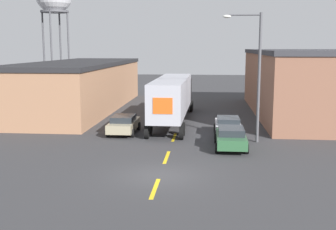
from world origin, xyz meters
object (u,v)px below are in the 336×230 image
Objects in this scene: parked_car_right_mid at (228,126)px; parked_car_right_near at (231,137)px; street_lamp at (255,69)px; parked_car_left_far at (124,124)px; semi_truck at (173,95)px.

parked_car_right_near is at bearing -90.00° from parked_car_right_mid.
street_lamp is at bearing 51.09° from parked_car_right_near.
parked_car_left_far is at bearing 152.70° from parked_car_right_near.
semi_truck is 3.74× the size of parked_car_left_far.
parked_car_right_near is at bearing -27.30° from parked_car_left_far.
parked_car_left_far is at bearing 179.64° from parked_car_right_mid.
street_lamp reaches higher than parked_car_right_near.
parked_car_right_near and parked_car_left_far have the same top height.
parked_car_right_mid is at bearing 129.22° from street_lamp.
parked_car_right_mid is (4.52, -5.48, -1.63)m from semi_truck.
parked_car_right_mid is 1.00× the size of parked_car_left_far.
parked_car_right_near is 1.00× the size of parked_car_left_far.
parked_car_right_near is (4.52, -9.49, -1.63)m from semi_truck.
semi_truck is 3.74× the size of parked_car_right_mid.
parked_car_left_far is (-3.36, -5.43, -1.63)m from semi_truck.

